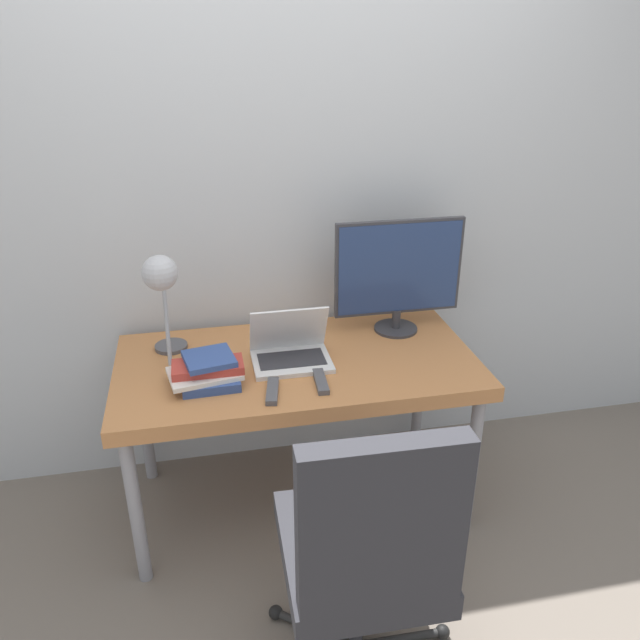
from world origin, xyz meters
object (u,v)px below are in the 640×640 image
Objects in this scene: monitor at (399,272)px; office_chair at (367,548)px; laptop at (291,350)px; desk_lamp at (161,283)px; book_stack at (208,371)px.

monitor reaches higher than office_chair.
office_chair is (0.08, -0.84, -0.21)m from laptop.
monitor is at bearing 68.35° from office_chair.
desk_lamp is 0.45× the size of office_chair.
monitor is 0.89m from book_stack.
laptop is 0.57m from monitor.
office_chair is at bearing -59.06° from desk_lamp.
laptop reaches higher than book_stack.
book_stack is (-0.81, -0.29, -0.21)m from monitor.
desk_lamp is 1.16m from office_chair.
book_stack is (-0.40, 0.74, 0.21)m from office_chair.
monitor is (0.49, 0.19, 0.22)m from laptop.
office_chair is (-0.41, -1.03, -0.42)m from monitor.
office_chair is at bearing -111.65° from monitor.
laptop is at bearing 18.29° from book_stack.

